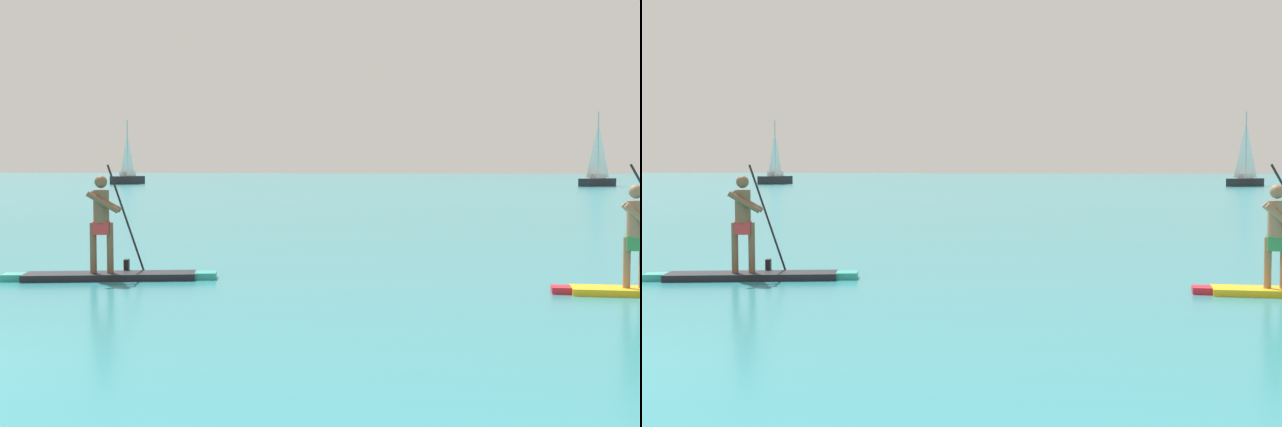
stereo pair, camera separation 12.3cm
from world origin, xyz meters
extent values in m
cube|color=black|center=(-0.16, 7.28, 0.06)|extent=(2.91, 1.55, 0.11)
cube|color=teal|center=(1.36, 7.78, 0.06)|extent=(0.49, 0.57, 0.11)
cube|color=teal|center=(-1.67, 6.78, 0.06)|extent=(0.47, 0.50, 0.11)
cylinder|color=brown|center=(-0.16, 7.28, 0.54)|extent=(0.11, 0.11, 0.85)
cylinder|color=brown|center=(-0.42, 7.19, 0.54)|extent=(0.11, 0.11, 0.85)
cube|color=red|center=(-0.29, 7.23, 0.87)|extent=(0.32, 0.29, 0.22)
cylinder|color=brown|center=(-0.29, 7.23, 1.24)|extent=(0.26, 0.26, 0.55)
sphere|color=brown|center=(-0.29, 7.23, 1.65)|extent=(0.21, 0.21, 0.21)
cylinder|color=brown|center=(-0.29, 7.40, 1.31)|extent=(0.53, 0.27, 0.39)
cylinder|color=brown|center=(-0.20, 7.11, 1.31)|extent=(0.53, 0.27, 0.39)
cylinder|color=black|center=(-0.10, 7.77, 1.00)|extent=(0.61, 0.23, 1.88)
cube|color=black|center=(-0.10, 7.77, 0.13)|extent=(0.14, 0.22, 0.32)
cube|color=red|center=(7.18, 7.44, 0.05)|extent=(0.31, 0.41, 0.10)
cylinder|color=#997051|center=(8.12, 7.49, 0.48)|extent=(0.11, 0.11, 0.76)
cube|color=#338C4C|center=(8.24, 7.50, 0.77)|extent=(0.27, 0.23, 0.22)
cylinder|color=#997051|center=(8.24, 7.50, 1.13)|extent=(0.26, 0.26, 0.54)
sphere|color=#997051|center=(8.24, 7.50, 1.53)|extent=(0.21, 0.21, 0.21)
cylinder|color=#997051|center=(8.28, 7.66, 1.14)|extent=(0.48, 0.12, 0.47)
cube|color=black|center=(-35.27, 80.16, 0.42)|extent=(1.83, 4.84, 0.84)
cylinder|color=#B2B2B7|center=(-35.27, 80.16, 3.77)|extent=(0.12, 0.12, 5.85)
pyramid|color=white|center=(-35.27, 80.16, 3.28)|extent=(0.18, 2.13, 4.67)
cube|color=silver|center=(-35.27, 80.16, 1.09)|extent=(1.12, 1.79, 0.51)
cube|color=black|center=(12.21, 81.44, 0.37)|extent=(3.63, 4.58, 0.74)
cylinder|color=#B2B2B7|center=(12.21, 81.44, 3.87)|extent=(0.12, 0.12, 6.26)
pyramid|color=white|center=(12.21, 81.44, 3.48)|extent=(1.60, 1.56, 5.28)
cube|color=silver|center=(12.21, 81.44, 0.97)|extent=(1.62, 1.86, 0.45)
camera|label=1|loc=(6.84, -6.41, 1.91)|focal=50.16mm
camera|label=2|loc=(6.96, -6.38, 1.91)|focal=50.16mm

